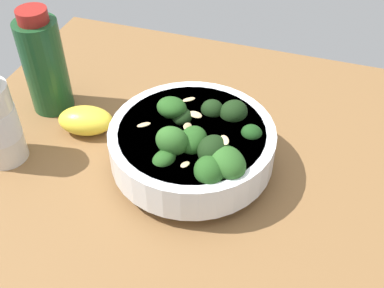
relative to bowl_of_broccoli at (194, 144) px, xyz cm
name	(u,v)px	position (x,y,z in cm)	size (l,w,h in cm)	color
ground_plane	(162,158)	(2.26, 5.60, -6.33)	(61.38, 61.38, 3.96)	brown
bowl_of_broccoli	(194,144)	(0.00, 0.00, 0.00)	(21.38, 21.38, 10.09)	white
lemon_wedge	(87,120)	(2.49, 17.09, -2.35)	(7.94, 4.92, 3.99)	yellow
bottle_tall	(44,64)	(6.14, 24.90, 3.28)	(6.18, 6.18, 16.14)	#194723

